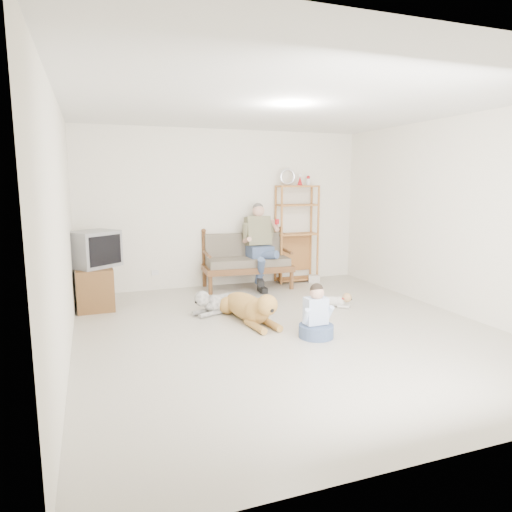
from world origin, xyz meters
name	(u,v)px	position (x,y,z in m)	size (l,w,h in m)	color
floor	(289,331)	(0.00, 0.00, 0.00)	(5.50, 5.50, 0.00)	silver
ceiling	(291,103)	(0.00, 0.00, 2.70)	(5.50, 5.50, 0.00)	silver
wall_back	(225,209)	(0.00, 2.75, 1.35)	(5.00, 5.00, 0.00)	white
wall_front	(470,258)	(0.00, -2.75, 1.35)	(5.00, 5.00, 0.00)	white
wall_left	(61,229)	(-2.50, 0.00, 1.35)	(5.50, 5.50, 0.00)	white
wall_right	(457,216)	(2.50, 0.00, 1.35)	(5.50, 5.50, 0.00)	white
loveseat	(246,260)	(0.27, 2.43, 0.49)	(1.55, 0.82, 0.95)	brown
man	(261,250)	(0.47, 2.22, 0.67)	(0.55, 0.79, 1.28)	#4C5E8B
etagere	(297,233)	(1.29, 2.55, 0.90)	(0.78, 0.34, 2.05)	#C07B3C
book_stack	(314,279)	(1.57, 2.38, 0.06)	(0.20, 0.15, 0.13)	white
tv_stand	(94,286)	(-2.23, 2.01, 0.30)	(0.52, 0.91, 0.60)	brown
crt_tv	(94,249)	(-2.20, 1.96, 0.86)	(0.80, 0.78, 0.52)	gray
wall_outlet	(155,273)	(-1.25, 2.73, 0.30)	(0.12, 0.02, 0.08)	silver
golden_retriever	(250,307)	(-0.31, 0.54, 0.19)	(0.51, 1.51, 0.46)	#CD9247
shaggy_dog	(222,302)	(-0.53, 1.11, 0.14)	(1.11, 0.58, 0.36)	white
terrier	(337,301)	(1.11, 0.77, 0.09)	(0.48, 0.43, 0.22)	silver
child	(316,318)	(0.22, -0.31, 0.23)	(0.41, 0.41, 0.65)	#4C5E8B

